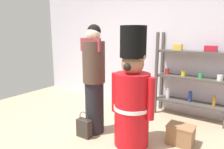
{
  "coord_description": "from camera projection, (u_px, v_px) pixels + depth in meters",
  "views": [
    {
      "loc": [
        1.71,
        -1.93,
        1.6
      ],
      "look_at": [
        0.06,
        0.5,
        1.0
      ],
      "focal_mm": 32.8,
      "sensor_mm": 36.0,
      "label": 1
    }
  ],
  "objects": [
    {
      "name": "merchandise_shelf",
      "position": [
        192.0,
        76.0,
        3.8
      ],
      "size": [
        1.31,
        0.35,
        1.61
      ],
      "color": "#4C4742",
      "rests_on": "ground_plane"
    },
    {
      "name": "back_wall",
      "position": [
        154.0,
        47.0,
        4.35
      ],
      "size": [
        6.4,
        0.12,
        2.6
      ],
      "primitive_type": "cube",
      "color": "silver",
      "rests_on": "ground_plane"
    },
    {
      "name": "person_shopper",
      "position": [
        94.0,
        79.0,
        3.2
      ],
      "size": [
        0.37,
        0.35,
        1.73
      ],
      "color": "black",
      "rests_on": "ground_plane"
    },
    {
      "name": "display_crate",
      "position": [
        181.0,
        135.0,
        2.98
      ],
      "size": [
        0.38,
        0.27,
        0.29
      ],
      "color": "olive",
      "rests_on": "ground_plane"
    },
    {
      "name": "shopping_bag",
      "position": [
        84.0,
        128.0,
        3.19
      ],
      "size": [
        0.24,
        0.12,
        0.41
      ],
      "color": "#332D28",
      "rests_on": "ground_plane"
    },
    {
      "name": "teddy_bear_guard",
      "position": [
        132.0,
        96.0,
        2.87
      ],
      "size": [
        0.67,
        0.51,
        1.69
      ],
      "color": "red",
      "rests_on": "ground_plane"
    }
  ]
}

